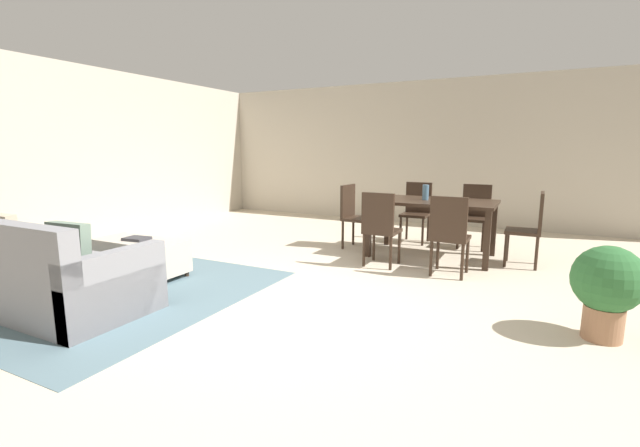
{
  "coord_description": "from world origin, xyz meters",
  "views": [
    {
      "loc": [
        1.87,
        -3.36,
        1.43
      ],
      "look_at": [
        -0.29,
        0.89,
        0.6
      ],
      "focal_mm": 24.07,
      "sensor_mm": 36.0,
      "label": 1
    }
  ],
  "objects_px": {
    "ottoman_table": "(141,255)",
    "couch": "(43,277)",
    "vase_centerpiece": "(426,192)",
    "book_on_ottoman": "(137,239)",
    "dining_chair_far_left": "(417,208)",
    "dining_chair_head_west": "(354,212)",
    "dining_chair_near_right": "(449,231)",
    "dining_chair_far_right": "(475,212)",
    "dining_table": "(432,207)",
    "dining_chair_near_left": "(380,225)",
    "dining_chair_head_east": "(531,225)",
    "potted_plant": "(607,285)"
  },
  "relations": [
    {
      "from": "couch",
      "to": "book_on_ottoman",
      "type": "relative_size",
      "value": 7.44
    },
    {
      "from": "dining_table",
      "to": "potted_plant",
      "type": "height_order",
      "value": "dining_table"
    },
    {
      "from": "couch",
      "to": "potted_plant",
      "type": "height_order",
      "value": "couch"
    },
    {
      "from": "dining_chair_near_right",
      "to": "book_on_ottoman",
      "type": "height_order",
      "value": "dining_chair_near_right"
    },
    {
      "from": "vase_centerpiece",
      "to": "book_on_ottoman",
      "type": "distance_m",
      "value": 3.63
    },
    {
      "from": "dining_chair_near_left",
      "to": "dining_chair_far_left",
      "type": "height_order",
      "value": "same"
    },
    {
      "from": "dining_chair_near_right",
      "to": "dining_chair_far_right",
      "type": "distance_m",
      "value": 1.69
    },
    {
      "from": "dining_chair_near_left",
      "to": "vase_centerpiece",
      "type": "height_order",
      "value": "vase_centerpiece"
    },
    {
      "from": "dining_chair_near_left",
      "to": "dining_chair_far_left",
      "type": "distance_m",
      "value": 1.65
    },
    {
      "from": "potted_plant",
      "to": "dining_chair_head_west",
      "type": "bearing_deg",
      "value": 145.16
    },
    {
      "from": "dining_table",
      "to": "dining_chair_head_west",
      "type": "xyz_separation_m",
      "value": [
        -1.13,
        0.01,
        -0.15
      ]
    },
    {
      "from": "dining_chair_head_east",
      "to": "ottoman_table",
      "type": "bearing_deg",
      "value": -148.42
    },
    {
      "from": "dining_chair_near_left",
      "to": "dining_chair_near_right",
      "type": "bearing_deg",
      "value": -2.96
    },
    {
      "from": "dining_chair_near_right",
      "to": "dining_chair_head_west",
      "type": "xyz_separation_m",
      "value": [
        -1.52,
        0.86,
        0.0
      ]
    },
    {
      "from": "couch",
      "to": "ottoman_table",
      "type": "relative_size",
      "value": 1.77
    },
    {
      "from": "vase_centerpiece",
      "to": "book_on_ottoman",
      "type": "relative_size",
      "value": 0.77
    },
    {
      "from": "dining_chair_near_right",
      "to": "dining_chair_head_west",
      "type": "height_order",
      "value": "same"
    },
    {
      "from": "ottoman_table",
      "to": "couch",
      "type": "bearing_deg",
      "value": -86.53
    },
    {
      "from": "ottoman_table",
      "to": "dining_chair_far_right",
      "type": "height_order",
      "value": "dining_chair_far_right"
    },
    {
      "from": "book_on_ottoman",
      "to": "potted_plant",
      "type": "xyz_separation_m",
      "value": [
        4.52,
        0.43,
        -0.0
      ]
    },
    {
      "from": "dining_chair_near_left",
      "to": "potted_plant",
      "type": "xyz_separation_m",
      "value": [
        2.19,
        -1.18,
        -0.09
      ]
    },
    {
      "from": "dining_chair_near_right",
      "to": "book_on_ottoman",
      "type": "relative_size",
      "value": 3.54
    },
    {
      "from": "dining_chair_head_west",
      "to": "dining_chair_far_left",
      "type": "bearing_deg",
      "value": 49.36
    },
    {
      "from": "potted_plant",
      "to": "dining_chair_far_right",
      "type": "bearing_deg",
      "value": 114.79
    },
    {
      "from": "couch",
      "to": "dining_chair_far_right",
      "type": "distance_m",
      "value": 5.36
    },
    {
      "from": "couch",
      "to": "dining_chair_near_left",
      "type": "height_order",
      "value": "dining_chair_near_left"
    },
    {
      "from": "ottoman_table",
      "to": "vase_centerpiece",
      "type": "relative_size",
      "value": 5.44
    },
    {
      "from": "dining_chair_head_west",
      "to": "book_on_ottoman",
      "type": "distance_m",
      "value": 2.93
    },
    {
      "from": "ottoman_table",
      "to": "book_on_ottoman",
      "type": "xyz_separation_m",
      "value": [
        -0.01,
        -0.03,
        0.19
      ]
    },
    {
      "from": "dining_chair_near_right",
      "to": "dining_chair_far_right",
      "type": "bearing_deg",
      "value": 88.1
    },
    {
      "from": "dining_chair_far_left",
      "to": "dining_chair_head_west",
      "type": "height_order",
      "value": "same"
    },
    {
      "from": "dining_table",
      "to": "dining_chair_far_right",
      "type": "bearing_deg",
      "value": 62.02
    },
    {
      "from": "dining_chair_near_left",
      "to": "book_on_ottoman",
      "type": "relative_size",
      "value": 3.54
    },
    {
      "from": "couch",
      "to": "dining_chair_far_left",
      "type": "distance_m",
      "value": 4.92
    },
    {
      "from": "dining_table",
      "to": "dining_chair_near_left",
      "type": "height_order",
      "value": "dining_chair_near_left"
    },
    {
      "from": "dining_table",
      "to": "potted_plant",
      "type": "bearing_deg",
      "value": -48.8
    },
    {
      "from": "dining_chair_near_right",
      "to": "dining_chair_far_right",
      "type": "xyz_separation_m",
      "value": [
        0.06,
        1.69,
        0.0
      ]
    },
    {
      "from": "book_on_ottoman",
      "to": "potted_plant",
      "type": "height_order",
      "value": "potted_plant"
    },
    {
      "from": "dining_chair_head_east",
      "to": "dining_chair_far_right",
      "type": "bearing_deg",
      "value": 133.18
    },
    {
      "from": "dining_chair_far_right",
      "to": "dining_chair_head_east",
      "type": "xyz_separation_m",
      "value": [
        0.75,
        -0.8,
        0.0
      ]
    },
    {
      "from": "couch",
      "to": "ottoman_table",
      "type": "bearing_deg",
      "value": 93.47
    },
    {
      "from": "dining_chair_near_right",
      "to": "potted_plant",
      "type": "height_order",
      "value": "dining_chair_near_right"
    },
    {
      "from": "ottoman_table",
      "to": "dining_chair_head_west",
      "type": "distance_m",
      "value": 2.91
    },
    {
      "from": "ottoman_table",
      "to": "dining_chair_head_west",
      "type": "xyz_separation_m",
      "value": [
        1.62,
        2.4,
        0.28
      ]
    },
    {
      "from": "dining_chair_head_east",
      "to": "dining_chair_near_left",
      "type": "bearing_deg",
      "value": -152.65
    },
    {
      "from": "dining_chair_head_west",
      "to": "book_on_ottoman",
      "type": "relative_size",
      "value": 3.54
    },
    {
      "from": "dining_chair_near_left",
      "to": "dining_chair_head_west",
      "type": "xyz_separation_m",
      "value": [
        -0.69,
        0.82,
        0.0
      ]
    },
    {
      "from": "dining_chair_far_right",
      "to": "potted_plant",
      "type": "relative_size",
      "value": 1.27
    },
    {
      "from": "dining_chair_head_west",
      "to": "vase_centerpiece",
      "type": "height_order",
      "value": "vase_centerpiece"
    },
    {
      "from": "ottoman_table",
      "to": "dining_table",
      "type": "relative_size",
      "value": 0.68
    }
  ]
}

